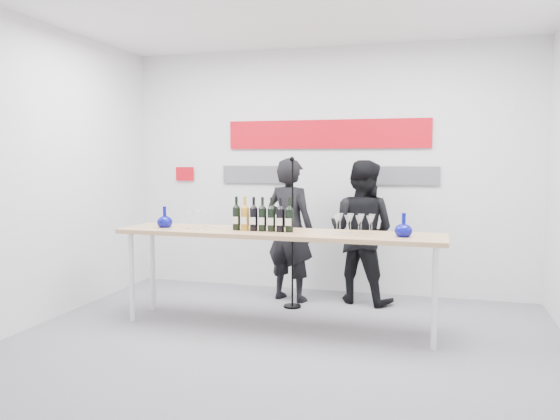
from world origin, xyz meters
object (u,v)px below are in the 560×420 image
(tasting_table, at_px, (277,239))
(presenter_left, at_px, (290,230))
(presenter_right, at_px, (361,232))
(mic_stand, at_px, (292,262))

(tasting_table, relative_size, presenter_left, 1.92)
(presenter_right, bearing_deg, mic_stand, 48.67)
(presenter_left, relative_size, presenter_right, 1.01)
(tasting_table, xyz_separation_m, presenter_left, (-0.15, 1.05, -0.05))
(presenter_left, bearing_deg, mic_stand, 126.71)
(tasting_table, height_order, mic_stand, mic_stand)
(presenter_right, bearing_deg, presenter_left, 26.36)
(presenter_right, xyz_separation_m, mic_stand, (-0.70, -0.45, -0.31))
(tasting_table, bearing_deg, presenter_left, 98.88)
(tasting_table, xyz_separation_m, mic_stand, (-0.04, 0.75, -0.37))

